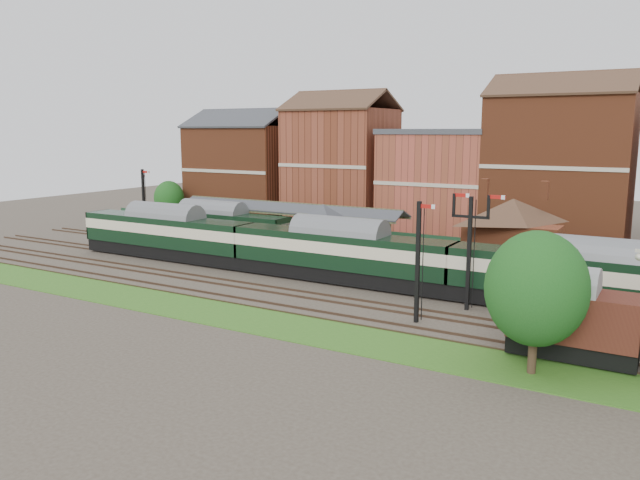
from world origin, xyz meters
The scene contains 18 objects.
ground centered at (0.00, 0.00, 0.00)m, with size 160.00×160.00×0.00m, color #473D33.
grass_back centered at (0.00, 16.00, 0.03)m, with size 90.00×4.50×0.06m, color #2D6619.
grass_front centered at (0.00, -12.00, 0.03)m, with size 90.00×5.00×0.06m, color #2D6619.
fence centered at (0.00, 18.00, 0.75)m, with size 90.00×0.12×1.50m, color #193823.
platform centered at (-5.00, 9.75, 0.50)m, with size 55.00×3.40×1.00m, color #2D2D2D.
signal_box centered at (-3.00, 3.25, 3.19)m, with size 5.40×5.40×6.00m.
brick_hut centered at (5.00, 3.25, 1.20)m, with size 3.20×2.64×2.94m.
station_building centered at (12.00, 9.75, 3.96)m, with size 8.10×8.10×5.90m.
canopy centered at (-11.00, 9.75, 4.58)m, with size 26.00×3.89×4.08m.
semaphore_bracket centered at (12.04, -2.50, 4.63)m, with size 3.60×0.25×8.18m.
semaphore_platform_end centered at (-29.98, 8.00, 4.16)m, with size 1.23×0.25×8.00m.
semaphore_siding centered at (10.02, -7.00, 4.16)m, with size 1.23×0.25×8.00m.
town_backdrop centered at (-0.18, 25.00, 7.00)m, with size 69.00×10.00×16.00m.
dmu_train centered at (0.41, 0.00, 2.59)m, with size 57.91×3.04×4.45m.
platform_railcar centered at (-18.36, 6.50, 2.45)m, with size 18.17×2.86×4.18m.
goods_van_a centered at (19.89, -9.00, 2.28)m, with size 6.66×2.89×4.04m.
tree_far centered at (18.46, -12.31, 4.54)m, with size 5.15×5.15×7.52m.
tree_back centered at (-34.92, 17.28, 3.51)m, with size 3.98×3.98×5.81m.
Camera 1 is at (24.43, -44.24, 12.44)m, focal length 35.00 mm.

